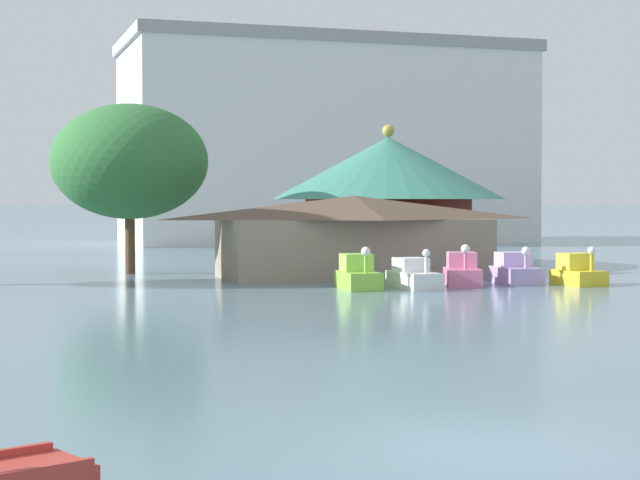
% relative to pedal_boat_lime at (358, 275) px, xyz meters
% --- Properties ---
extents(ground_plane, '(2000.00, 2000.00, 0.00)m').
position_rel_pedal_boat_lime_xyz_m(ground_plane, '(-8.24, -28.03, -0.60)').
color(ground_plane, slate).
extents(pedal_boat_lime, '(1.61, 2.83, 1.85)m').
position_rel_pedal_boat_lime_xyz_m(pedal_boat_lime, '(0.00, 0.00, 0.00)').
color(pedal_boat_lime, '#8CCC3F').
rests_on(pedal_boat_lime, ground).
extents(pedal_boat_white, '(1.60, 2.87, 1.75)m').
position_rel_pedal_boat_lime_xyz_m(pedal_boat_white, '(2.33, -0.54, -0.07)').
color(pedal_boat_white, white).
rests_on(pedal_boat_white, ground).
extents(pedal_boat_pink, '(2.22, 2.94, 1.87)m').
position_rel_pedal_boat_lime_xyz_m(pedal_boat_pink, '(5.03, 0.36, -0.00)').
color(pedal_boat_pink, pink).
rests_on(pedal_boat_pink, ground).
extents(pedal_boat_lavender, '(1.87, 2.77, 1.73)m').
position_rel_pedal_boat_lime_xyz_m(pedal_boat_lavender, '(7.80, 0.62, -0.03)').
color(pedal_boat_lavender, '#B299D8').
rests_on(pedal_boat_lavender, ground).
extents(pedal_boat_yellow, '(1.75, 2.40, 1.76)m').
position_rel_pedal_boat_lime_xyz_m(pedal_boat_yellow, '(10.06, -0.94, -0.04)').
color(pedal_boat_yellow, yellow).
rests_on(pedal_boat_yellow, ground).
extents(boathouse, '(13.89, 5.87, 4.00)m').
position_rel_pedal_boat_lime_xyz_m(boathouse, '(2.22, 6.67, 1.49)').
color(boathouse, gray).
rests_on(boathouse, ground).
extents(green_roof_pavilion, '(13.36, 13.36, 8.09)m').
position_rel_pedal_boat_lime_xyz_m(green_roof_pavilion, '(7.04, 14.48, 3.71)').
color(green_roof_pavilion, '#993328').
rests_on(green_roof_pavilion, ground).
extents(shoreline_tree_mid, '(8.05, 8.05, 8.72)m').
position_rel_pedal_boat_lime_xyz_m(shoreline_tree_mid, '(-7.91, 12.63, 5.16)').
color(shoreline_tree_mid, brown).
rests_on(shoreline_tree_mid, ground).
extents(background_building_block, '(36.02, 16.46, 17.97)m').
position_rel_pedal_boat_lime_xyz_m(background_building_block, '(14.73, 50.03, 8.41)').
color(background_building_block, silver).
rests_on(background_building_block, ground).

